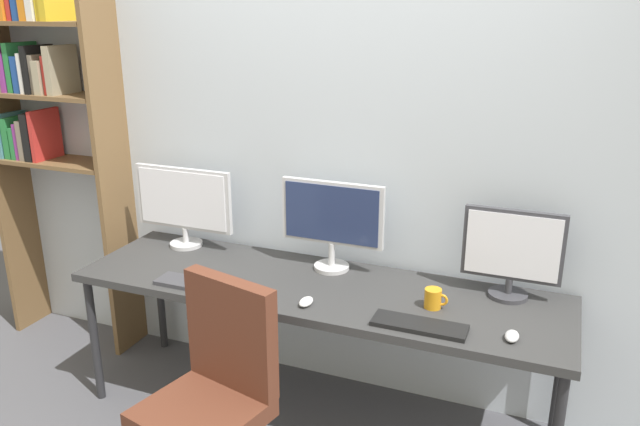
% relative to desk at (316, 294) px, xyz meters
% --- Properties ---
extents(wall_back, '(4.79, 0.10, 2.60)m').
position_rel_desk_xyz_m(wall_back, '(0.00, 0.42, 0.61)').
color(wall_back, silver).
rests_on(wall_back, ground_plane).
extents(desk, '(2.39, 0.68, 0.74)m').
position_rel_desk_xyz_m(desk, '(0.00, 0.00, 0.00)').
color(desk, '#333333').
rests_on(desk, ground_plane).
extents(bookshelf, '(0.83, 0.28, 2.24)m').
position_rel_desk_xyz_m(bookshelf, '(-1.81, 0.23, 0.79)').
color(bookshelf, brown).
rests_on(bookshelf, ground_plane).
extents(office_chair, '(0.53, 0.54, 0.99)m').
position_rel_desk_xyz_m(office_chair, '(-0.17, -0.71, -0.29)').
color(office_chair, '#2D2D33').
rests_on(office_chair, ground_plane).
extents(monitor_left, '(0.58, 0.18, 0.45)m').
position_rel_desk_xyz_m(monitor_left, '(-0.87, 0.21, 0.30)').
color(monitor_left, silver).
rests_on(monitor_left, desk).
extents(monitor_center, '(0.53, 0.18, 0.46)m').
position_rel_desk_xyz_m(monitor_center, '(0.00, 0.21, 0.32)').
color(monitor_center, silver).
rests_on(monitor_center, desk).
extents(monitor_right, '(0.45, 0.18, 0.42)m').
position_rel_desk_xyz_m(monitor_right, '(0.87, 0.21, 0.27)').
color(monitor_right, '#38383D').
rests_on(monitor_right, desk).
extents(keyboard_left, '(0.34, 0.13, 0.02)m').
position_rel_desk_xyz_m(keyboard_left, '(-0.56, -0.23, 0.06)').
color(keyboard_left, '#38383D').
rests_on(keyboard_left, desk).
extents(keyboard_right, '(0.40, 0.13, 0.02)m').
position_rel_desk_xyz_m(keyboard_right, '(0.56, -0.23, 0.06)').
color(keyboard_right, black).
rests_on(keyboard_right, desk).
extents(mouse_left_side, '(0.06, 0.10, 0.03)m').
position_rel_desk_xyz_m(mouse_left_side, '(0.93, -0.19, 0.06)').
color(mouse_left_side, silver).
rests_on(mouse_left_side, desk).
extents(mouse_right_side, '(0.06, 0.10, 0.03)m').
position_rel_desk_xyz_m(mouse_right_side, '(0.04, -0.22, 0.06)').
color(mouse_right_side, silver).
rests_on(mouse_right_side, desk).
extents(coffee_mug, '(0.11, 0.08, 0.09)m').
position_rel_desk_xyz_m(coffee_mug, '(0.58, -0.03, 0.09)').
color(coffee_mug, orange).
rests_on(coffee_mug, desk).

